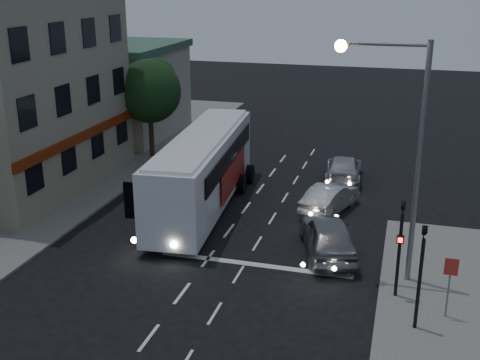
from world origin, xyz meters
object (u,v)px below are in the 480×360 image
(traffic_signal_main, at_px, (400,238))
(traffic_signal_side, at_px, (421,265))
(street_tree, at_px, (149,88))
(car_sedan_a, at_px, (330,198))
(car_suv, at_px, (328,236))
(car_sedan_b, at_px, (344,168))
(tour_bus, at_px, (203,169))
(regulatory_sign, at_px, (450,278))
(streetlight, at_px, (402,136))

(traffic_signal_main, distance_m, traffic_signal_side, 2.10)
(street_tree, bearing_deg, car_sedan_a, -27.06)
(car_sedan_a, xyz_separation_m, street_tree, (-12.33, 6.30, 3.81))
(car_suv, xyz_separation_m, car_sedan_b, (-0.48, 9.97, -0.13))
(tour_bus, height_order, regulatory_sign, tour_bus)
(car_sedan_a, distance_m, regulatory_sign, 10.39)
(car_suv, bearing_deg, traffic_signal_main, 116.97)
(car_sedan_a, relative_size, traffic_signal_main, 1.03)
(traffic_signal_side, height_order, streetlight, streetlight)
(car_sedan_a, relative_size, streetlight, 0.47)
(traffic_signal_main, relative_size, traffic_signal_side, 1.00)
(car_sedan_b, relative_size, traffic_signal_side, 1.17)
(traffic_signal_main, relative_size, regulatory_sign, 1.86)
(tour_bus, distance_m, car_sedan_b, 9.00)
(car_sedan_a, xyz_separation_m, traffic_signal_side, (4.18, -9.93, 1.73))
(regulatory_sign, bearing_deg, streetlight, 128.75)
(tour_bus, distance_m, traffic_signal_main, 11.83)
(traffic_signal_main, bearing_deg, tour_bus, 145.21)
(traffic_signal_side, bearing_deg, street_tree, 135.50)
(traffic_signal_side, height_order, regulatory_sign, traffic_signal_side)
(car_sedan_b, relative_size, street_tree, 0.77)
(tour_bus, height_order, car_sedan_b, tour_bus)
(tour_bus, xyz_separation_m, car_sedan_a, (6.23, 1.20, -1.37))
(traffic_signal_main, distance_m, street_tree, 21.38)
(car_sedan_b, distance_m, traffic_signal_side, 15.61)
(traffic_signal_main, distance_m, regulatory_sign, 2.14)
(car_sedan_b, distance_m, traffic_signal_main, 13.54)
(car_suv, bearing_deg, car_sedan_a, -100.18)
(tour_bus, bearing_deg, car_suv, -33.60)
(tour_bus, distance_m, traffic_signal_side, 13.59)
(traffic_signal_side, xyz_separation_m, streetlight, (-0.96, 3.40, 3.31))
(traffic_signal_main, xyz_separation_m, street_tree, (-15.81, 14.25, 2.08))
(traffic_signal_main, bearing_deg, car_sedan_b, 104.59)
(traffic_signal_main, distance_m, streetlight, 3.61)
(car_suv, distance_m, traffic_signal_main, 4.48)
(traffic_signal_main, bearing_deg, streetlight, 100.20)
(tour_bus, xyz_separation_m, car_suv, (6.81, -3.72, -1.23))
(tour_bus, relative_size, traffic_signal_side, 3.07)
(car_suv, bearing_deg, regulatory_sign, 121.88)
(streetlight, bearing_deg, traffic_signal_side, -74.30)
(tour_bus, bearing_deg, streetlight, -34.32)
(street_tree, bearing_deg, streetlight, -39.51)
(traffic_signal_side, bearing_deg, traffic_signal_main, 109.49)
(streetlight, bearing_deg, car_suv, 148.82)
(street_tree, bearing_deg, regulatory_sign, -41.08)
(street_tree, bearing_deg, car_suv, -41.01)
(regulatory_sign, bearing_deg, street_tree, 138.92)
(tour_bus, xyz_separation_m, traffic_signal_side, (10.41, -8.72, 0.36))
(streetlight, bearing_deg, car_sedan_b, 105.12)
(traffic_signal_side, bearing_deg, car_suv, 125.76)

